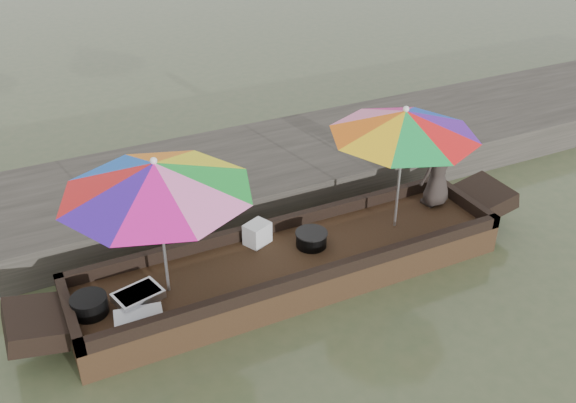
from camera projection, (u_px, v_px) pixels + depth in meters
name	position (u px, v px, depth m)	size (l,w,h in m)	color
water	(292.00, 279.00, 7.46)	(80.00, 80.00, 0.00)	#414E30
dock	(222.00, 179.00, 9.03)	(22.00, 2.20, 0.50)	#2D2B26
boat_hull	(292.00, 267.00, 7.37)	(5.01, 1.20, 0.35)	#392919
cooking_pot	(89.00, 305.00, 6.37)	(0.36, 0.36, 0.19)	black
tray_crayfish	(138.00, 296.00, 6.58)	(0.47, 0.33, 0.09)	silver
tray_scallop	(139.00, 319.00, 6.30)	(0.47, 0.33, 0.06)	silver
charcoal_grill	(311.00, 239.00, 7.40)	(0.35, 0.35, 0.17)	black
supply_bag	(257.00, 233.00, 7.43)	(0.28, 0.22, 0.26)	silver
vendor	(438.00, 169.00, 8.02)	(0.49, 0.32, 1.00)	#2B2421
umbrella_bow	(162.00, 228.00, 6.34)	(1.92, 1.92, 1.55)	#FFEF14
umbrella_stern	(400.00, 169.00, 7.42)	(1.72, 1.72, 1.55)	blue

